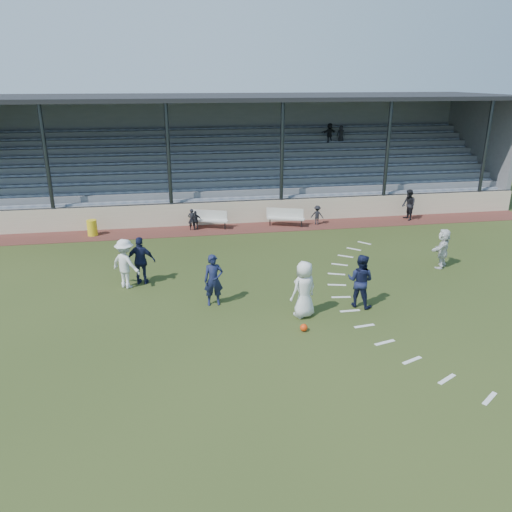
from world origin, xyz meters
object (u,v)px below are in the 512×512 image
at_px(bench_right, 285,216).
at_px(official, 409,205).
at_px(trash_bin, 92,228).
at_px(bench_left, 209,218).
at_px(player_navy_lead, 214,280).
at_px(football, 304,328).
at_px(player_white_lead, 304,289).

bearing_deg(bench_right, official, 20.02).
height_order(bench_right, trash_bin, bench_right).
bearing_deg(bench_right, trash_bin, -159.85).
relative_size(bench_left, player_navy_lead, 1.09).
relative_size(bench_left, bench_right, 1.00).
bearing_deg(football, player_white_lead, 76.03).
xyz_separation_m(player_white_lead, official, (8.87, 10.62, -0.10)).
height_order(bench_left, official, official).
distance_m(player_white_lead, player_navy_lead, 3.20).
distance_m(bench_right, player_navy_lead, 10.33).
bearing_deg(player_navy_lead, bench_right, 63.27).
bearing_deg(bench_right, player_white_lead, -79.73).
distance_m(bench_left, player_white_lead, 11.16).
bearing_deg(bench_left, football, -60.65).
relative_size(player_navy_lead, official, 1.08).
bearing_deg(player_white_lead, player_navy_lead, -50.65).
distance_m(bench_right, football, 11.85).
bearing_deg(player_navy_lead, bench_left, 86.57).
distance_m(trash_bin, football, 14.07).
height_order(bench_right, player_navy_lead, player_navy_lead).
height_order(bench_left, player_white_lead, player_white_lead).
height_order(trash_bin, official, official).
xyz_separation_m(bench_right, trash_bin, (-10.00, -0.02, -0.17)).
distance_m(trash_bin, player_navy_lead, 10.61).
height_order(bench_right, official, official).
distance_m(football, official, 14.82).
bearing_deg(player_navy_lead, football, -43.04).
bearing_deg(player_white_lead, official, -154.14).
xyz_separation_m(bench_left, player_navy_lead, (-0.62, -9.50, 0.34)).
height_order(bench_right, football, bench_right).
distance_m(bench_right, trash_bin, 10.00).
distance_m(bench_right, official, 7.05).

